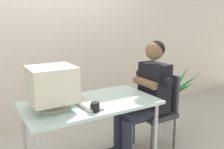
# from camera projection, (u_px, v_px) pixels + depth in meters

# --- Properties ---
(wall_back) EXTENTS (8.00, 0.10, 3.00)m
(wall_back) POSITION_uv_depth(u_px,v_px,m) (67.00, 22.00, 3.54)
(wall_back) COLOR beige
(wall_back) RESTS_ON ground_plane
(desk) EXTENTS (1.32, 0.72, 0.75)m
(desk) POSITION_uv_depth(u_px,v_px,m) (91.00, 107.00, 2.40)
(desk) COLOR #B7B7BC
(desk) RESTS_ON ground_plane
(crt_monitor) EXTENTS (0.41, 0.37, 0.39)m
(crt_monitor) POSITION_uv_depth(u_px,v_px,m) (53.00, 85.00, 2.15)
(crt_monitor) COLOR beige
(crt_monitor) RESTS_ON desk
(keyboard) EXTENTS (0.17, 0.48, 0.03)m
(keyboard) POSITION_uv_depth(u_px,v_px,m) (85.00, 103.00, 2.32)
(keyboard) COLOR silver
(keyboard) RESTS_ON desk
(office_chair) EXTENTS (0.41, 0.41, 0.91)m
(office_chair) POSITION_uv_depth(u_px,v_px,m) (159.00, 107.00, 2.94)
(office_chair) COLOR #4C4C51
(office_chair) RESTS_ON ground_plane
(person_seated) EXTENTS (0.73, 0.56, 1.31)m
(person_seated) POSITION_uv_depth(u_px,v_px,m) (147.00, 93.00, 2.79)
(person_seated) COLOR black
(person_seated) RESTS_ON ground_plane
(potted_plant) EXTENTS (0.79, 0.86, 0.91)m
(potted_plant) POSITION_uv_depth(u_px,v_px,m) (170.00, 101.00, 3.35)
(potted_plant) COLOR silver
(potted_plant) RESTS_ON ground_plane
(desk_mug) EXTENTS (0.08, 0.09, 0.08)m
(desk_mug) POSITION_uv_depth(u_px,v_px,m) (95.00, 107.00, 2.13)
(desk_mug) COLOR black
(desk_mug) RESTS_ON desk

